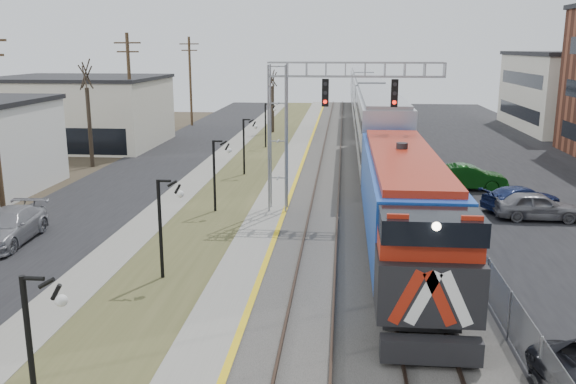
# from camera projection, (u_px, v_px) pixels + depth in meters

# --- Properties ---
(street_west) EXTENTS (7.00, 120.00, 0.04)m
(street_west) POSITION_uv_depth(u_px,v_px,m) (127.00, 182.00, 41.08)
(street_west) COLOR black
(street_west) RESTS_ON ground
(sidewalk) EXTENTS (2.00, 120.00, 0.08)m
(sidewalk) POSITION_uv_depth(u_px,v_px,m) (193.00, 183.00, 40.68)
(sidewalk) COLOR gray
(sidewalk) RESTS_ON ground
(grass_median) EXTENTS (4.00, 120.00, 0.06)m
(grass_median) POSITION_uv_depth(u_px,v_px,m) (237.00, 184.00, 40.42)
(grass_median) COLOR #474927
(grass_median) RESTS_ON ground
(platform) EXTENTS (2.00, 120.00, 0.24)m
(platform) POSITION_uv_depth(u_px,v_px,m) (282.00, 183.00, 40.13)
(platform) COLOR gray
(platform) RESTS_ON ground
(ballast_bed) EXTENTS (8.00, 120.00, 0.20)m
(ballast_bed) POSITION_uv_depth(u_px,v_px,m) (358.00, 185.00, 39.69)
(ballast_bed) COLOR #595651
(ballast_bed) RESTS_ON ground
(parking_lot) EXTENTS (16.00, 120.00, 0.04)m
(parking_lot) POSITION_uv_depth(u_px,v_px,m) (548.00, 190.00, 38.65)
(parking_lot) COLOR black
(parking_lot) RESTS_ON ground
(platform_edge) EXTENTS (0.24, 120.00, 0.01)m
(platform_edge) POSITION_uv_depth(u_px,v_px,m) (295.00, 182.00, 40.02)
(platform_edge) COLOR gold
(platform_edge) RESTS_ON platform
(track_near) EXTENTS (1.58, 120.00, 0.15)m
(track_near) POSITION_uv_depth(u_px,v_px,m) (328.00, 182.00, 39.83)
(track_near) COLOR #2D2119
(track_near) RESTS_ON ballast_bed
(track_far) EXTENTS (1.58, 120.00, 0.15)m
(track_far) POSITION_uv_depth(u_px,v_px,m) (381.00, 183.00, 39.52)
(track_far) COLOR #2D2119
(track_far) RESTS_ON ballast_bed
(train) EXTENTS (3.00, 85.85, 5.33)m
(train) POSITION_uv_depth(u_px,v_px,m) (370.00, 110.00, 59.39)
(train) COLOR #1441A8
(train) RESTS_ON ground
(signal_gantry) EXTENTS (9.00, 1.07, 8.15)m
(signal_gantry) POSITION_uv_depth(u_px,v_px,m) (310.00, 112.00, 31.88)
(signal_gantry) COLOR gray
(signal_gantry) RESTS_ON ground
(lampposts) EXTENTS (0.14, 62.14, 4.00)m
(lampposts) POSITION_uv_depth(u_px,v_px,m) (163.00, 228.00, 23.77)
(lampposts) COLOR black
(lampposts) RESTS_ON ground
(fence) EXTENTS (0.04, 120.00, 1.60)m
(fence) POSITION_uv_depth(u_px,v_px,m) (424.00, 176.00, 39.16)
(fence) COLOR gray
(fence) RESTS_ON ground
(bare_trees) EXTENTS (12.30, 42.30, 5.95)m
(bare_trees) POSITION_uv_depth(u_px,v_px,m) (128.00, 134.00, 44.35)
(bare_trees) COLOR #382D23
(bare_trees) RESTS_ON ground
(car_lot_d) EXTENTS (5.01, 3.63, 1.35)m
(car_lot_d) POSITION_uv_depth(u_px,v_px,m) (522.00, 199.00, 33.67)
(car_lot_d) COLOR navy
(car_lot_d) RESTS_ON ground
(car_lot_e) EXTENTS (4.35, 1.82, 1.47)m
(car_lot_e) POSITION_uv_depth(u_px,v_px,m) (537.00, 207.00, 31.89)
(car_lot_e) COLOR slate
(car_lot_e) RESTS_ON ground
(car_lot_f) EXTENTS (4.83, 1.78, 1.58)m
(car_lot_f) POSITION_uv_depth(u_px,v_px,m) (468.00, 178.00, 38.65)
(car_lot_f) COLOR #0C3F0F
(car_lot_f) RESTS_ON ground
(car_street_b) EXTENTS (2.47, 5.40, 1.53)m
(car_street_b) POSITION_uv_depth(u_px,v_px,m) (8.00, 227.00, 28.12)
(car_street_b) COLOR gray
(car_street_b) RESTS_ON ground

